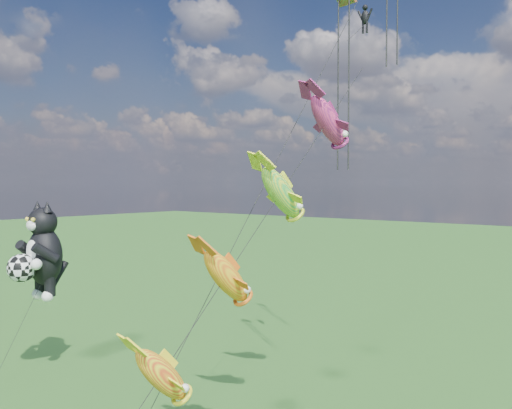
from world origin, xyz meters
The scene contains 3 objects.
cat_kite_rig centered at (-4.52, 4.47, 7.77)m, with size 2.93×4.29×10.77m.
fish_windsock_rig centered at (12.17, 4.22, 9.80)m, with size 3.09×15.76×17.44m.
parafoil_rig centered at (11.99, 13.19, 20.34)m, with size 4.04×17.28×27.34m.
Camera 1 is at (26.76, -13.61, 11.87)m, focal length 40.00 mm.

